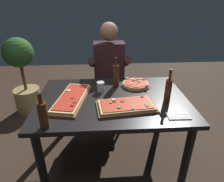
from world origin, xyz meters
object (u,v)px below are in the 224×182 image
Objects in this scene: dining_table at (112,107)px; vinegar_bottle_green at (116,75)px; pizza_round_far at (136,84)px; seated_diner at (109,70)px; potted_plant_corner at (23,74)px; tumbler_near_camera at (101,87)px; pizza_rectangular_front at (126,106)px; wine_bottle_dark at (168,90)px; diner_chair at (109,85)px; oil_bottle_amber at (43,115)px; pizza_rectangular_left at (72,98)px.

dining_table is 0.35m from vinegar_bottle_green.
seated_diner reaches higher than pizza_round_far.
dining_table is 1.26× the size of potted_plant_corner.
pizza_round_far is at bearing 44.25° from dining_table.
vinegar_bottle_green reaches higher than pizza_round_far.
vinegar_bottle_green is at bearing 33.19° from tumbler_near_camera.
pizza_rectangular_front is 0.92m from seated_diner.
pizza_rectangular_front is at bearing -59.33° from dining_table.
pizza_round_far is 0.23× the size of seated_diner.
vinegar_bottle_green is 3.20× the size of tumbler_near_camera.
seated_diner reaches higher than wine_bottle_dark.
pizza_rectangular_front is 1.08m from diner_chair.
potted_plant_corner reaches higher than diner_chair.
pizza_round_far is (0.27, 0.26, 0.12)m from dining_table.
tumbler_near_camera is at bearing 122.32° from pizza_rectangular_front.
tumbler_near_camera is 0.59m from seated_diner.
dining_table is 0.54m from wine_bottle_dark.
seated_diner reaches higher than vinegar_bottle_green.
potted_plant_corner is (-1.21, 1.05, -0.05)m from dining_table.
oil_bottle_amber is at bearing -125.86° from tumbler_near_camera.
potted_plant_corner reaches higher than pizza_round_far.
oil_bottle_amber is 0.25× the size of potted_plant_corner.
pizza_rectangular_front is 0.68m from oil_bottle_amber.
oil_bottle_amber reaches higher than diner_chair.
pizza_rectangular_left is at bearing -147.67° from vinegar_bottle_green.
potted_plant_corner is at bearing 165.66° from seated_diner.
diner_chair is 0.78× the size of potted_plant_corner.
diner_chair is at bearing -8.94° from potted_plant_corner.
wine_bottle_dark is at bearing 12.44° from pizza_rectangular_front.
vinegar_bottle_green is at bearing -84.58° from seated_diner.
seated_diner is (-0.04, 0.47, -0.12)m from vinegar_bottle_green.
pizza_round_far is at bearing 121.87° from wine_bottle_dark.
pizza_rectangular_left is 0.47× the size of seated_diner.
vinegar_bottle_green is at bearing 96.79° from pizza_rectangular_front.
oil_bottle_amber reaches higher than pizza_rectangular_front.
diner_chair reaches higher than dining_table.
oil_bottle_amber is 0.71m from tumbler_near_camera.
oil_bottle_amber is (-1.01, -0.32, -0.01)m from wine_bottle_dark.
pizza_rectangular_left is 0.88m from wine_bottle_dark.
vinegar_bottle_green is at bearing 32.33° from pizza_rectangular_left.
pizza_rectangular_front is at bearing -43.01° from potted_plant_corner.
pizza_rectangular_left is (-0.49, 0.17, -0.00)m from pizza_rectangular_front.
pizza_rectangular_left is 2.02× the size of vinegar_bottle_green.
oil_bottle_amber is 1.27m from seated_diner.
oil_bottle_amber is (-0.63, -0.23, 0.09)m from pizza_rectangular_front.
oil_bottle_amber is 0.21× the size of seated_diner.
tumbler_near_camera is 0.07× the size of seated_diner.
diner_chair is (-0.10, 1.04, -0.27)m from pizza_rectangular_front.
vinegar_bottle_green is 0.49m from seated_diner.
wine_bottle_dark is 0.97m from seated_diner.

